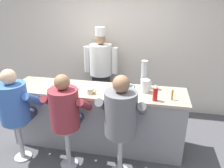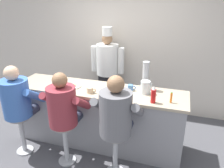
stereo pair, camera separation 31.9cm
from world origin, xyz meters
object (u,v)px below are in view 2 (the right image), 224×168
object	(u,v)px
breakfast_plate	(73,86)
diner_seated_maroon	(64,108)
ketchup_bottle_red	(153,95)
napkin_dispenser_chrome	(117,90)
water_pitcher_clear	(145,87)
cereal_bowl	(58,82)
diner_seated_grey	(116,115)
hot_sauce_bottle_orange	(171,98)
cook_in_whites_near	(107,67)
mustard_bottle_yellow	(115,91)
diner_seated_blue	(18,100)
cup_stack_steel	(145,75)
coffee_mug_tan	(90,90)
coffee_mug_blue	(131,88)

from	to	relation	value
breakfast_plate	diner_seated_maroon	size ratio (longest dim) A/B	0.16
ketchup_bottle_red	napkin_dispenser_chrome	distance (m)	0.55
water_pitcher_clear	breakfast_plate	bearing A→B (deg)	-175.03
cereal_bowl	napkin_dispenser_chrome	bearing A→B (deg)	-4.31
ketchup_bottle_red	diner_seated_grey	xyz separation A→B (m)	(-0.41, -0.34, -0.19)
hot_sauce_bottle_orange	cereal_bowl	distance (m)	1.78
napkin_dispenser_chrome	cook_in_whites_near	world-z (taller)	cook_in_whites_near
mustard_bottle_yellow	breakfast_plate	xyz separation A→B (m)	(-0.73, 0.17, -0.08)
water_pitcher_clear	diner_seated_blue	xyz separation A→B (m)	(-1.74, -0.61, -0.18)
breakfast_plate	cup_stack_steel	bearing A→B (deg)	13.75
water_pitcher_clear	coffee_mug_tan	size ratio (longest dim) A/B	1.33
water_pitcher_clear	diner_seated_maroon	bearing A→B (deg)	-148.56
cup_stack_steel	diner_seated_blue	world-z (taller)	diner_seated_blue
diner_seated_maroon	diner_seated_grey	xyz separation A→B (m)	(0.74, 0.00, 0.02)
cereal_bowl	diner_seated_maroon	distance (m)	0.69
diner_seated_maroon	cup_stack_steel	bearing A→B (deg)	38.82
cereal_bowl	cook_in_whites_near	size ratio (longest dim) A/B	0.09
coffee_mug_tan	cook_in_whites_near	bearing A→B (deg)	97.81
coffee_mug_blue	breakfast_plate	bearing A→B (deg)	-171.07
cup_stack_steel	napkin_dispenser_chrome	bearing A→B (deg)	-139.40
cereal_bowl	mustard_bottle_yellow	bearing A→B (deg)	-11.74
coffee_mug_tan	napkin_dispenser_chrome	world-z (taller)	napkin_dispenser_chrome
diner_seated_maroon	diner_seated_grey	size ratio (longest dim) A/B	0.97
coffee_mug_tan	diner_seated_maroon	size ratio (longest dim) A/B	0.10
ketchup_bottle_red	breakfast_plate	bearing A→B (deg)	172.31
ketchup_bottle_red	breakfast_plate	size ratio (longest dim) A/B	1.06
napkin_dispenser_chrome	diner_seated_grey	xyz separation A→B (m)	(0.13, -0.48, -0.13)
mustard_bottle_yellow	diner_seated_blue	size ratio (longest dim) A/B	0.14
coffee_mug_tan	diner_seated_maroon	bearing A→B (deg)	-121.26
coffee_mug_blue	diner_seated_grey	distance (m)	0.66
ketchup_bottle_red	mustard_bottle_yellow	xyz separation A→B (m)	(-0.53, -0.00, -0.02)
breakfast_plate	coffee_mug_tan	world-z (taller)	coffee_mug_tan
mustard_bottle_yellow	cook_in_whites_near	distance (m)	1.46
mustard_bottle_yellow	hot_sauce_bottle_orange	world-z (taller)	mustard_bottle_yellow
water_pitcher_clear	breakfast_plate	xyz separation A→B (m)	(-1.11, -0.10, -0.08)
hot_sauce_bottle_orange	breakfast_plate	size ratio (longest dim) A/B	0.65
coffee_mug_blue	diner_seated_maroon	distance (m)	1.02
napkin_dispenser_chrome	hot_sauce_bottle_orange	bearing A→B (deg)	-4.83
ketchup_bottle_red	diner_seated_grey	world-z (taller)	diner_seated_grey
mustard_bottle_yellow	cereal_bowl	bearing A→B (deg)	168.26
ketchup_bottle_red	coffee_mug_tan	size ratio (longest dim) A/B	1.68
breakfast_plate	cereal_bowl	xyz separation A→B (m)	(-0.29, 0.04, 0.01)
coffee_mug_blue	diner_seated_blue	world-z (taller)	diner_seated_blue
diner_seated_blue	cook_in_whites_near	distance (m)	1.87
diner_seated_maroon	coffee_mug_blue	bearing A→B (deg)	40.22
water_pitcher_clear	coffee_mug_tan	world-z (taller)	water_pitcher_clear
water_pitcher_clear	diner_seated_blue	bearing A→B (deg)	-160.72
breakfast_plate	cook_in_whites_near	bearing A→B (deg)	82.09
cereal_bowl	diner_seated_grey	size ratio (longest dim) A/B	0.11
diner_seated_blue	water_pitcher_clear	bearing A→B (deg)	19.28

